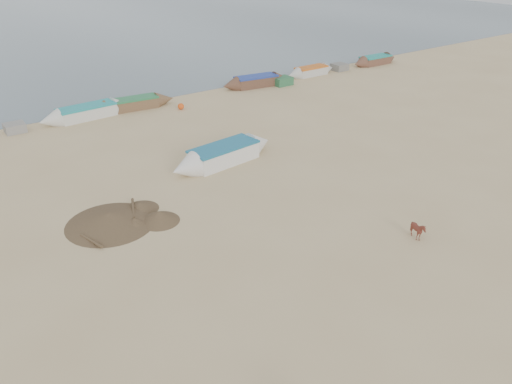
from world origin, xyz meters
The scene contains 6 objects.
ground centered at (0.00, 0.00, 0.00)m, with size 140.00×140.00×0.00m, color tan.
calf_front centered at (3.98, -1.58, 0.41)m, with size 0.65×0.74×0.81m, color #5E271D.
near_canoe centered at (1.77, 9.38, 0.50)m, with size 6.55×1.47×1.00m, color white, non-canonical shape.
debris_pile centered at (-5.61, 6.81, 0.27)m, with size 3.77×3.77×0.54m, color brown.
waterline_canoes centered at (-0.63, 20.37, 0.41)m, with size 57.64×3.87×0.89m.
beach_clutter centered at (3.56, 19.87, 0.30)m, with size 45.01×3.64×0.64m.
Camera 1 is at (-11.26, -11.58, 10.92)m, focal length 35.00 mm.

